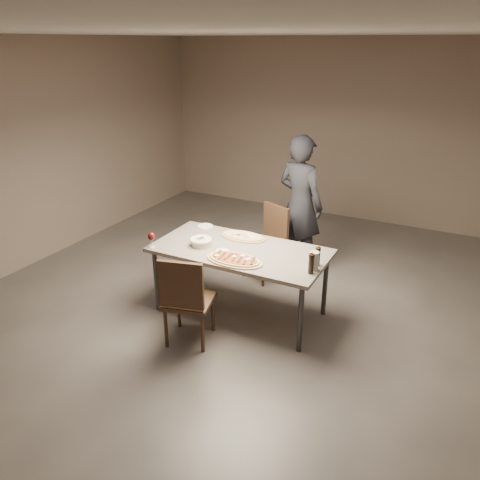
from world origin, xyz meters
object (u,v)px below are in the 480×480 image
at_px(dining_table, 240,254).
at_px(bread_basket, 201,241).
at_px(chair_near, 186,297).
at_px(pepper_mill_left, 311,263).
at_px(zucchini_pizza, 234,259).
at_px(chair_far, 269,238).
at_px(ham_pizza, 243,236).
at_px(diner, 300,204).
at_px(carafe, 314,261).

relative_size(dining_table, bread_basket, 7.77).
height_order(dining_table, chair_near, chair_near).
xyz_separation_m(pepper_mill_left, chair_near, (-1.01, -0.56, -0.33)).
xyz_separation_m(zucchini_pizza, chair_far, (-0.16, 1.22, -0.26)).
bearing_deg(dining_table, ham_pizza, 111.10).
relative_size(chair_near, chair_far, 1.04).
bearing_deg(dining_table, bread_basket, -165.02).
height_order(pepper_mill_left, diner, diner).
height_order(dining_table, pepper_mill_left, pepper_mill_left).
xyz_separation_m(dining_table, bread_basket, (-0.41, -0.11, 0.11)).
bearing_deg(chair_near, chair_far, 71.90).
relative_size(ham_pizza, carafe, 2.83).
xyz_separation_m(chair_near, chair_far, (0.10, 1.70, -0.02)).
relative_size(dining_table, chair_near, 1.92).
height_order(dining_table, chair_far, chair_far).
distance_m(carafe, chair_far, 1.43).
relative_size(ham_pizza, diner, 0.30).
bearing_deg(ham_pizza, chair_near, -106.90).
xyz_separation_m(dining_table, diner, (0.17, 1.31, 0.17)).
distance_m(zucchini_pizza, chair_far, 1.26).
relative_size(bread_basket, carafe, 1.28).
relative_size(chair_far, diner, 0.52).
height_order(carafe, diner, diner).
bearing_deg(carafe, chair_far, 130.91).
xyz_separation_m(chair_near, diner, (0.35, 2.06, 0.34)).
bearing_deg(diner, ham_pizza, 91.54).
xyz_separation_m(ham_pizza, carafe, (0.94, -0.39, 0.08)).
bearing_deg(chair_far, ham_pizza, 110.01).
relative_size(carafe, chair_near, 0.19).
relative_size(ham_pizza, bread_basket, 2.22).
bearing_deg(zucchini_pizza, bread_basket, 150.57).
bearing_deg(dining_table, carafe, -7.33).
distance_m(bread_basket, carafe, 1.24).
bearing_deg(carafe, bread_basket, -179.92).
distance_m(ham_pizza, diner, 1.07).
height_order(chair_near, diner, diner).
distance_m(dining_table, zucchini_pizza, 0.30).
xyz_separation_m(carafe, chair_near, (-1.01, -0.65, -0.32)).
height_order(zucchini_pizza, ham_pizza, zucchini_pizza).
bearing_deg(chair_far, chair_near, 108.83).
bearing_deg(bread_basket, dining_table, 14.98).
relative_size(zucchini_pizza, chair_near, 0.63).
bearing_deg(zucchini_pizza, ham_pizza, 98.71).
relative_size(chair_near, diner, 0.54).
distance_m(ham_pizza, carafe, 1.02).
height_order(carafe, chair_near, chair_near).
bearing_deg(pepper_mill_left, chair_near, -151.06).
bearing_deg(ham_pizza, pepper_mill_left, -39.37).
distance_m(dining_table, pepper_mill_left, 0.87).
xyz_separation_m(zucchini_pizza, ham_pizza, (-0.19, 0.56, -0.00)).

